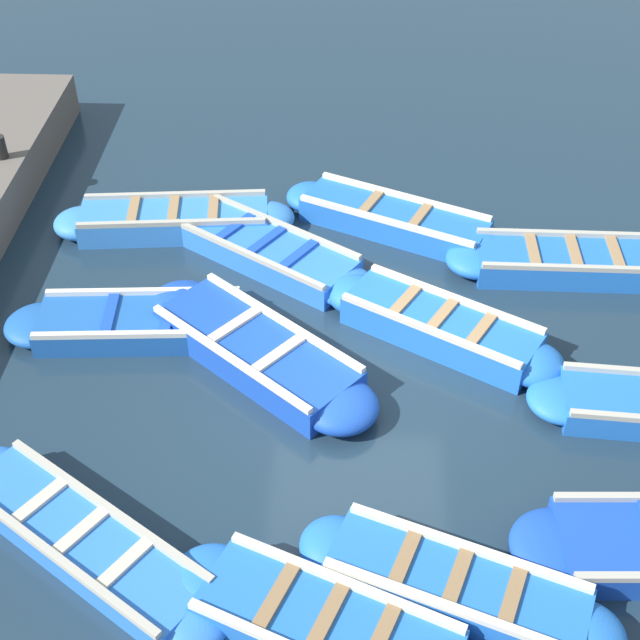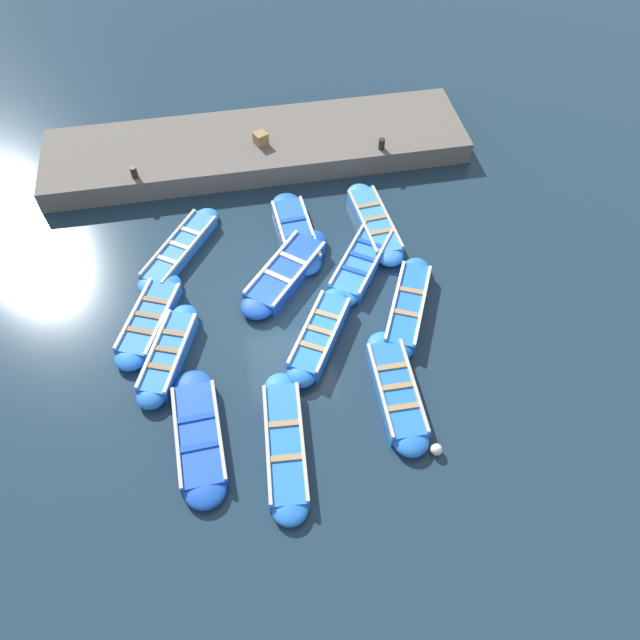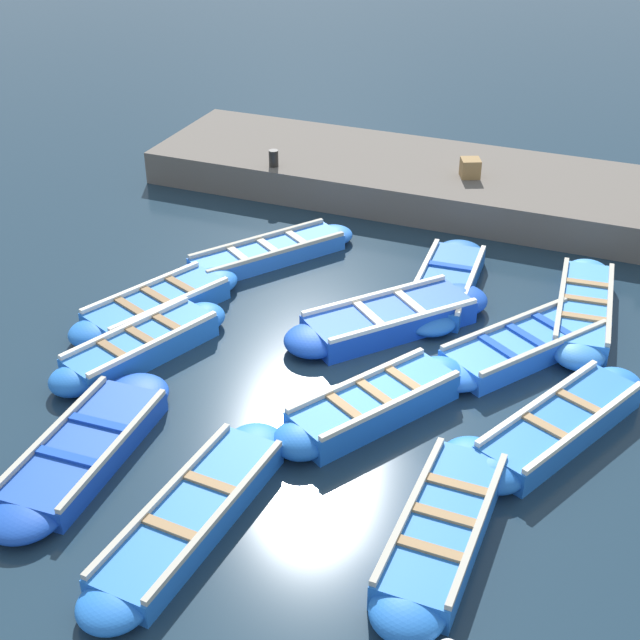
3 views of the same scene
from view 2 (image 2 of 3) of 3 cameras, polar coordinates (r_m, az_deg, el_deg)
name	(u,v)px [view 2 (image 2 of 3)]	position (r m, az deg, el deg)	size (l,w,h in m)	color
ground_plane	(289,314)	(16.59, -2.89, 0.55)	(120.00, 120.00, 0.00)	#1C303F
boat_far_corner	(408,306)	(16.66, 8.04, 1.25)	(3.55, 2.18, 0.43)	blue
boat_centre	(286,272)	(17.31, -3.16, 4.38)	(3.40, 3.10, 0.45)	#1947B7
boat_tucked	(374,223)	(18.75, 4.97, 8.84)	(3.63, 1.09, 0.43)	#3884E0
boat_inner_gap	(199,435)	(14.70, -11.02, -10.31)	(3.63, 1.13, 0.37)	#1947B7
boat_outer_left	(285,444)	(14.36, -3.22, -11.23)	(3.87, 1.09, 0.38)	blue
boat_end_of_row	(180,249)	(18.40, -12.70, 6.35)	(3.44, 2.69, 0.36)	blue
boat_alongside	(150,320)	(16.83, -15.32, 0.04)	(3.32, 2.02, 0.41)	blue
boat_near_quay	(396,390)	(15.11, 6.99, -6.41)	(3.53, 0.93, 0.42)	blue
boat_broadside	(296,232)	(18.45, -2.25, 8.03)	(3.54, 1.10, 0.38)	#1E59AD
boat_outer_right	(320,335)	(15.89, -0.03, -1.39)	(3.22, 2.33, 0.47)	blue
boat_drifting	(169,354)	(16.01, -13.68, -3.05)	(3.24, 1.81, 0.44)	blue
boat_bow_out	(362,261)	(17.64, 3.83, 5.41)	(3.45, 2.72, 0.40)	blue
quay_wall	(257,146)	(21.34, -5.79, 15.51)	(3.32, 13.63, 0.71)	#605951
bollard_north	(382,144)	(20.54, 5.66, 15.72)	(0.20, 0.20, 0.35)	black
bollard_mid_north	(134,172)	(20.14, -16.64, 12.82)	(0.20, 0.20, 0.35)	black
wooden_crate	(261,138)	(20.74, -5.45, 16.21)	(0.38, 0.38, 0.38)	olive
buoy_orange_near	(436,450)	(14.53, 10.60, -11.57)	(0.27, 0.27, 0.27)	silver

